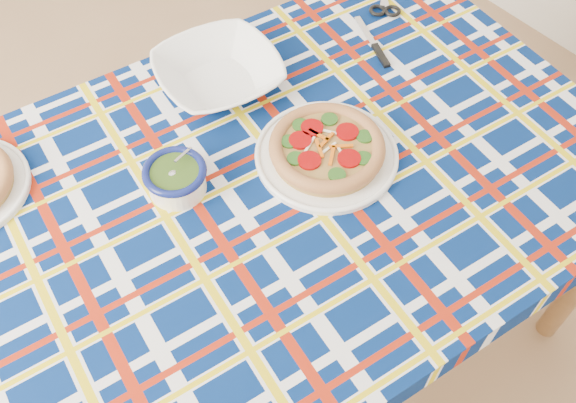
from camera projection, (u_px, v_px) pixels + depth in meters
floor at (95, 260)px, 2.04m from camera, size 4.00×4.00×0.00m
dining_table at (263, 209)px, 1.37m from camera, size 1.63×1.13×0.72m
tablecloth at (263, 203)px, 1.35m from camera, size 1.66×1.16×0.10m
main_focaccia_plate at (327, 148)px, 1.33m from camera, size 0.34×0.34×0.06m
pesto_bowl at (176, 177)px, 1.28m from camera, size 0.15×0.15×0.08m
serving_bowl at (219, 74)px, 1.46m from camera, size 0.32×0.32×0.07m
table_knife at (367, 32)px, 1.59m from camera, size 0.09×0.20×0.01m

